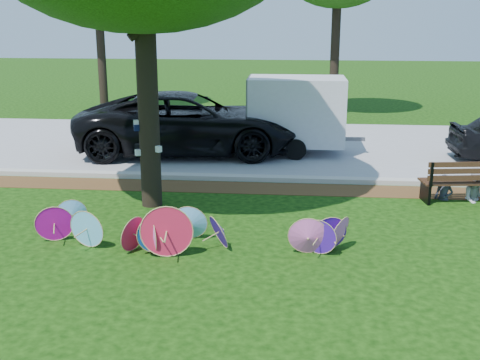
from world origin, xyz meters
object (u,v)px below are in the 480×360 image
object	(u,v)px
park_bench	(462,180)
person_left	(445,176)
cargo_trailer	(296,111)
person_right	(478,173)
parasol_pile	(187,229)
black_van	(188,123)

from	to	relation	value
park_bench	person_left	bearing A→B (deg)	163.93
cargo_trailer	person_right	distance (m)	6.00
parasol_pile	black_van	distance (m)	7.60
park_bench	person_right	distance (m)	0.39
cargo_trailer	person_left	xyz separation A→B (m)	(3.34, -4.39, -0.72)
black_van	park_bench	world-z (taller)	black_van
black_van	cargo_trailer	distance (m)	3.23
black_van	person_right	size ratio (longest dim) A/B	5.14
parasol_pile	black_van	bearing A→B (deg)	99.87
parasol_pile	cargo_trailer	bearing A→B (deg)	76.39
cargo_trailer	person_left	distance (m)	5.57
parasol_pile	person_left	size ratio (longest dim) A/B	5.31
person_left	person_right	bearing A→B (deg)	22.66
black_van	park_bench	xyz separation A→B (m)	(6.88, -4.11, -0.43)
park_bench	person_right	world-z (taller)	person_right
parasol_pile	person_right	xyz separation A→B (m)	(5.93, 3.41, 0.27)
cargo_trailer	person_right	bearing A→B (deg)	-47.70
cargo_trailer	park_bench	size ratio (longest dim) A/B	1.51
parasol_pile	cargo_trailer	distance (m)	8.08
black_van	person_right	bearing A→B (deg)	-125.33
parasol_pile	park_bench	xyz separation A→B (m)	(5.58, 3.36, 0.12)
cargo_trailer	parasol_pile	bearing A→B (deg)	-103.90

